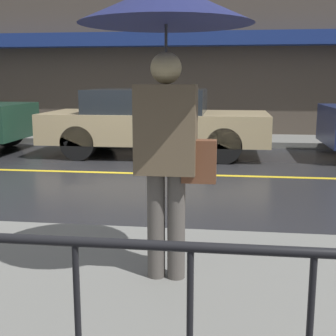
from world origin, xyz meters
name	(u,v)px	position (x,y,z in m)	size (l,w,h in m)	color
ground_plane	(116,173)	(0.00, 0.00, 0.00)	(80.00, 80.00, 0.00)	#262628
sidewalk_far	(155,139)	(0.00, 4.14, 0.07)	(28.00, 1.68, 0.14)	slate
lane_marking	(116,173)	(0.00, 0.00, 0.00)	(25.20, 0.12, 0.01)	gold
building_storefront	(160,19)	(0.00, 5.11, 3.15)	(28.00, 0.85, 6.37)	#4C4238
pedestrian	(167,39)	(1.48, -4.45, 1.85)	(1.18, 1.18, 2.07)	#4C4742
car_tan	(154,121)	(0.34, 2.01, 0.72)	(4.61, 1.91, 1.37)	tan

